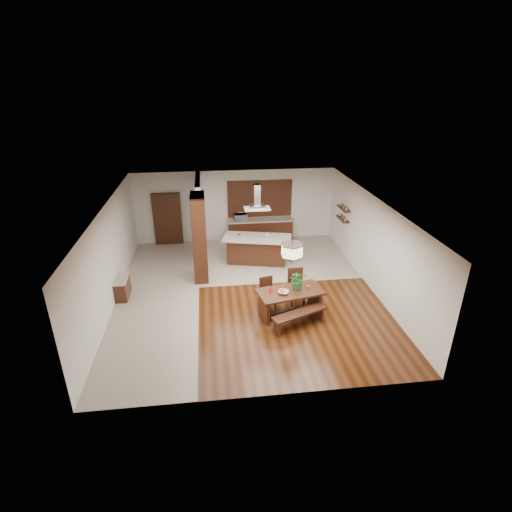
{
  "coord_description": "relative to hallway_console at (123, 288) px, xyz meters",
  "views": [
    {
      "loc": [
        -1.06,
        -10.98,
        6.27
      ],
      "look_at": [
        0.3,
        0.0,
        1.25
      ],
      "focal_mm": 28.0,
      "sensor_mm": 36.0,
      "label": 1
    }
  ],
  "objects": [
    {
      "name": "dining_chair_left",
      "position": [
        4.35,
        -1.14,
        0.15
      ],
      "size": [
        0.49,
        0.49,
        0.93
      ],
      "primitive_type": null,
      "rotation": [
        0.0,
        0.0,
        0.23
      ],
      "color": "black",
      "rests_on": "ground"
    },
    {
      "name": "dining_chair_right",
      "position": [
        5.24,
        -0.95,
        0.21
      ],
      "size": [
        0.48,
        0.48,
        1.05
      ],
      "primitive_type": null,
      "rotation": [
        0.0,
        0.0,
        0.04
      ],
      "color": "black",
      "rests_on": "ground"
    },
    {
      "name": "foliage_plant",
      "position": [
        5.14,
        -1.46,
        0.72
      ],
      "size": [
        0.51,
        0.44,
        0.55
      ],
      "primitive_type": "imported",
      "rotation": [
        0.0,
        0.0,
        0.04
      ],
      "color": "#246D28",
      "rests_on": "dining_table"
    },
    {
      "name": "napkin_cone",
      "position": [
        4.36,
        -1.58,
        0.54
      ],
      "size": [
        0.14,
        0.14,
        0.2
      ],
      "primitive_type": "cone",
      "rotation": [
        0.0,
        0.0,
        0.08
      ],
      "color": "red",
      "rests_on": "dining_table"
    },
    {
      "name": "shelf_lower",
      "position": [
        7.68,
        2.4,
        1.08
      ],
      "size": [
        0.26,
        0.9,
        0.04
      ],
      "primitive_type": "cube",
      "color": "black",
      "rests_on": "room_shell"
    },
    {
      "name": "fruit_bowl",
      "position": [
        4.69,
        -1.7,
        0.48
      ],
      "size": [
        0.38,
        0.38,
        0.07
      ],
      "primitive_type": "imported",
      "rotation": [
        0.0,
        0.0,
        -0.38
      ],
      "color": "beige",
      "rests_on": "dining_table"
    },
    {
      "name": "hallway_console",
      "position": [
        0.0,
        0.0,
        0.0
      ],
      "size": [
        0.37,
        0.88,
        0.63
      ],
      "primitive_type": "cube",
      "color": "black",
      "rests_on": "ground"
    },
    {
      "name": "pendant_lantern",
      "position": [
        4.91,
        -1.59,
        1.93
      ],
      "size": [
        0.64,
        0.64,
        1.31
      ],
      "primitive_type": null,
      "color": "beige",
      "rests_on": "room_shell"
    },
    {
      "name": "partition_pier",
      "position": [
        2.41,
        1.0,
        1.14
      ],
      "size": [
        0.45,
        1.0,
        2.9
      ],
      "primitive_type": "cube",
      "color": "black",
      "rests_on": "ground"
    },
    {
      "name": "tile_kitchen",
      "position": [
        5.06,
        2.3,
        -0.31
      ],
      "size": [
        5.5,
        4.0,
        0.01
      ],
      "primitive_type": "cube",
      "color": "#B1A393",
      "rests_on": "ground"
    },
    {
      "name": "tile_hallway",
      "position": [
        1.06,
        -0.2,
        -0.31
      ],
      "size": [
        2.5,
        9.0,
        0.01
      ],
      "primitive_type": "cube",
      "color": "#B1A393",
      "rests_on": "ground"
    },
    {
      "name": "kitchen_window",
      "position": [
        4.81,
        4.26,
        1.44
      ],
      "size": [
        2.6,
        0.08,
        1.5
      ],
      "primitive_type": "cube",
      "color": "brown",
      "rests_on": "room_shell"
    },
    {
      "name": "island_cup",
      "position": [
        4.78,
        1.91,
        0.73
      ],
      "size": [
        0.14,
        0.14,
        0.11
      ],
      "primitive_type": "imported",
      "rotation": [
        0.0,
        0.0,
        -0.01
      ],
      "color": "silver",
      "rests_on": "kitchen_island"
    },
    {
      "name": "soffit_band",
      "position": [
        3.81,
        -0.2,
        2.57
      ],
      "size": [
        8.0,
        9.0,
        0.02
      ],
      "primitive_type": "cube",
      "color": "#3E230F",
      "rests_on": "room_shell"
    },
    {
      "name": "microwave",
      "position": [
        4.0,
        3.97,
        0.77
      ],
      "size": [
        0.53,
        0.4,
        0.27
      ],
      "primitive_type": "imported",
      "rotation": [
        0.0,
        0.0,
        0.16
      ],
      "color": "#B7B8BE",
      "rests_on": "rear_counter"
    },
    {
      "name": "dining_table",
      "position": [
        4.91,
        -1.59,
        0.24
      ],
      "size": [
        1.97,
        1.26,
        0.76
      ],
      "rotation": [
        0.0,
        0.0,
        0.21
      ],
      "color": "black",
      "rests_on": "ground"
    },
    {
      "name": "hallway_doorway",
      "position": [
        1.11,
        4.2,
        0.74
      ],
      "size": [
        1.1,
        0.2,
        2.1
      ],
      "primitive_type": "cube",
      "color": "black",
      "rests_on": "ground"
    },
    {
      "name": "room_shell",
      "position": [
        3.81,
        -0.2,
        1.75
      ],
      "size": [
        9.0,
        9.04,
        2.92
      ],
      "color": "#361909",
      "rests_on": "ground"
    },
    {
      "name": "dining_bench",
      "position": [
        5.04,
        -2.23,
        -0.09
      ],
      "size": [
        1.61,
        0.95,
        0.45
      ],
      "primitive_type": null,
      "rotation": [
        0.0,
        0.0,
        0.4
      ],
      "color": "black",
      "rests_on": "ground"
    },
    {
      "name": "shelf_upper",
      "position": [
        7.68,
        2.4,
        1.49
      ],
      "size": [
        0.26,
        0.9,
        0.04
      ],
      "primitive_type": "cube",
      "color": "black",
      "rests_on": "room_shell"
    },
    {
      "name": "partition_stub",
      "position": [
        2.41,
        3.1,
        1.14
      ],
      "size": [
        0.18,
        2.4,
        2.9
      ],
      "primitive_type": "cube",
      "color": "silver",
      "rests_on": "ground"
    },
    {
      "name": "rear_counter",
      "position": [
        4.81,
        4.0,
        0.16
      ],
      "size": [
        2.6,
        0.62,
        0.95
      ],
      "color": "black",
      "rests_on": "ground"
    },
    {
      "name": "kitchen_island",
      "position": [
        4.42,
        2.01,
        0.2
      ],
      "size": [
        2.59,
        1.58,
        1.0
      ],
      "rotation": [
        0.0,
        0.0,
        -0.23
      ],
      "color": "black",
      "rests_on": "ground"
    },
    {
      "name": "range_hood",
      "position": [
        4.42,
        2.01,
        2.15
      ],
      "size": [
        0.9,
        0.55,
        0.87
      ],
      "primitive_type": null,
      "color": "silver",
      "rests_on": "room_shell"
    },
    {
      "name": "gold_ornament",
      "position": [
        5.42,
        -1.55,
        0.49
      ],
      "size": [
        0.08,
        0.08,
        0.1
      ],
      "primitive_type": "cylinder",
      "rotation": [
        0.0,
        0.0,
        -0.13
      ],
      "color": "gold",
      "rests_on": "dining_table"
    }
  ]
}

